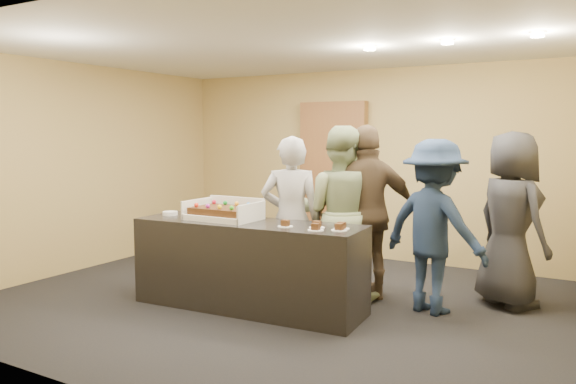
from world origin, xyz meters
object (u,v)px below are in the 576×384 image
Objects in this scene: serving_counter at (249,265)px; cake_box at (225,215)px; person_brown_extra at (368,213)px; person_navy_man at (434,226)px; person_sage_man at (339,213)px; person_server_grey at (291,219)px; plate_stack at (170,213)px; storage_cabinet at (333,179)px; person_dark_suit at (511,219)px; sheet_cake at (223,210)px.

cake_box is at bearing 171.33° from serving_counter.
person_navy_man is at bearing 135.22° from person_brown_extra.
serving_counter is at bearing 40.65° from person_sage_man.
person_server_grey reaches higher than serving_counter.
cake_box is 0.70m from plate_stack.
person_dark_suit is (2.68, -1.34, -0.22)m from storage_cabinet.
plate_stack is 0.09× the size of person_server_grey.
person_dark_suit is at bearing -118.77° from person_navy_man.
person_dark_suit reaches higher than cake_box.
sheet_cake is at bearing 29.36° from person_sage_man.
person_sage_man is 1.03m from person_navy_man.
plate_stack is 0.09× the size of person_dark_suit.
plate_stack is 3.62m from person_dark_suit.
person_brown_extra is 1.47m from person_dark_suit.
storage_cabinet reaches higher than sheet_cake.
person_navy_man is (2.68, 0.88, -0.05)m from plate_stack.
person_dark_suit is at bearing -178.36° from person_server_grey.
sheet_cake is 1.25m from person_sage_man.
storage_cabinet is at bearing -25.80° from person_navy_man.
person_server_grey is 0.84m from person_brown_extra.
cake_box reaches higher than serving_counter.
person_dark_suit reaches higher than sheet_cake.
serving_counter is at bearing 44.43° from person_navy_man.
cake_box is at bearing 28.42° from person_sage_man.
person_dark_suit is at bearing 28.32° from serving_counter.
plate_stack is 2.82m from person_navy_man.
person_navy_man is (1.98, 0.82, -0.08)m from cake_box.
cake_box is 0.40× the size of person_dark_suit.
person_sage_man is at bearing 60.62° from person_dark_suit.
plate_stack is at bearing -2.72° from person_server_grey.
person_navy_man is (2.05, -1.94, -0.25)m from storage_cabinet.
sheet_cake is 0.73m from person_server_grey.
person_server_grey reaches higher than sheet_cake.
person_brown_extra is at bearing -164.44° from person_sage_man.
person_brown_extra reaches higher than plate_stack.
plate_stack is (-0.70, -0.04, -0.08)m from sheet_cake.
person_navy_man is at bearing 23.02° from serving_counter.
sheet_cake is at bearing 14.79° from person_server_grey.
person_server_grey is (0.56, 0.42, -0.06)m from cake_box.
person_brown_extra is at bearing 27.08° from plate_stack.
storage_cabinet is 1.19× the size of person_brown_extra.
serving_counter is 1.27× the size of person_brown_extra.
sheet_cake is 2.16m from person_navy_man.
person_server_grey is 0.94× the size of person_sage_man.
storage_cabinet reaches higher than person_sage_man.
person_dark_suit is at bearing 28.42° from cake_box.
serving_counter is at bearing 71.82° from person_dark_suit.
storage_cabinet reaches higher than plate_stack.
person_navy_man is at bearing 83.32° from person_dark_suit.
person_navy_man is (1.03, 0.03, -0.07)m from person_sage_man.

